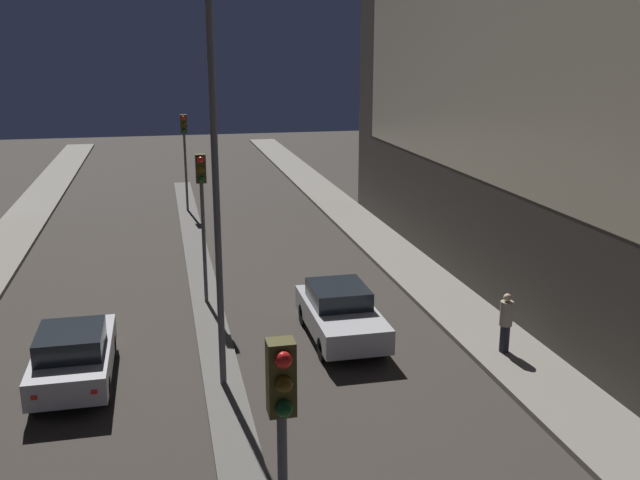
{
  "coord_description": "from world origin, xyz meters",
  "views": [
    {
      "loc": [
        -1.2,
        -3.93,
        8.14
      ],
      "look_at": [
        5.0,
        23.61,
        0.5
      ],
      "focal_mm": 40.0,
      "sensor_mm": 36.0,
      "label": 1
    }
  ],
  "objects_px": {
    "traffic_light_near": "(283,445)",
    "car_left_lane": "(73,355)",
    "traffic_light_mid": "(202,195)",
    "car_right_lane": "(340,313)",
    "pedestrian_on_right_sidewalk": "(506,321)",
    "traffic_light_far": "(184,141)",
    "street_lamp": "(212,92)"
  },
  "relations": [
    {
      "from": "traffic_light_far",
      "to": "car_right_lane",
      "type": "xyz_separation_m",
      "value": [
        3.59,
        -17.38,
        -2.89
      ]
    },
    {
      "from": "traffic_light_near",
      "to": "traffic_light_mid",
      "type": "height_order",
      "value": "same"
    },
    {
      "from": "car_right_lane",
      "to": "pedestrian_on_right_sidewalk",
      "type": "bearing_deg",
      "value": -28.89
    },
    {
      "from": "car_right_lane",
      "to": "traffic_light_near",
      "type": "bearing_deg",
      "value": -107.64
    },
    {
      "from": "traffic_light_near",
      "to": "pedestrian_on_right_sidewalk",
      "type": "xyz_separation_m",
      "value": [
        7.62,
        9.07,
        -2.64
      ]
    },
    {
      "from": "traffic_light_mid",
      "to": "pedestrian_on_right_sidewalk",
      "type": "height_order",
      "value": "traffic_light_mid"
    },
    {
      "from": "traffic_light_near",
      "to": "car_left_lane",
      "type": "distance_m",
      "value": 10.96
    },
    {
      "from": "street_lamp",
      "to": "car_right_lane",
      "type": "relative_size",
      "value": 2.27
    },
    {
      "from": "traffic_light_mid",
      "to": "pedestrian_on_right_sidewalk",
      "type": "relative_size",
      "value": 2.91
    },
    {
      "from": "traffic_light_near",
      "to": "traffic_light_far",
      "type": "distance_m",
      "value": 28.67
    },
    {
      "from": "car_right_lane",
      "to": "pedestrian_on_right_sidewalk",
      "type": "relative_size",
      "value": 2.56
    },
    {
      "from": "traffic_light_mid",
      "to": "car_left_lane",
      "type": "relative_size",
      "value": 1.17
    },
    {
      "from": "car_right_lane",
      "to": "pedestrian_on_right_sidewalk",
      "type": "xyz_separation_m",
      "value": [
        4.03,
        -2.22,
        0.25
      ]
    },
    {
      "from": "traffic_light_mid",
      "to": "pedestrian_on_right_sidewalk",
      "type": "xyz_separation_m",
      "value": [
        7.62,
        -5.82,
        -2.64
      ]
    },
    {
      "from": "traffic_light_near",
      "to": "car_right_lane",
      "type": "height_order",
      "value": "traffic_light_near"
    },
    {
      "from": "pedestrian_on_right_sidewalk",
      "to": "street_lamp",
      "type": "bearing_deg",
      "value": -178.53
    },
    {
      "from": "traffic_light_near",
      "to": "traffic_light_mid",
      "type": "relative_size",
      "value": 1.0
    },
    {
      "from": "car_left_lane",
      "to": "traffic_light_near",
      "type": "bearing_deg",
      "value": -70.13
    },
    {
      "from": "traffic_light_mid",
      "to": "car_right_lane",
      "type": "height_order",
      "value": "traffic_light_mid"
    },
    {
      "from": "car_left_lane",
      "to": "pedestrian_on_right_sidewalk",
      "type": "bearing_deg",
      "value": -4.43
    },
    {
      "from": "traffic_light_far",
      "to": "car_right_lane",
      "type": "distance_m",
      "value": 17.98
    },
    {
      "from": "pedestrian_on_right_sidewalk",
      "to": "traffic_light_near",
      "type": "bearing_deg",
      "value": -130.04
    },
    {
      "from": "car_left_lane",
      "to": "pedestrian_on_right_sidewalk",
      "type": "distance_m",
      "value": 11.25
    },
    {
      "from": "traffic_light_far",
      "to": "pedestrian_on_right_sidewalk",
      "type": "xyz_separation_m",
      "value": [
        7.62,
        -19.6,
        -2.64
      ]
    },
    {
      "from": "street_lamp",
      "to": "traffic_light_far",
      "type": "bearing_deg",
      "value": 90.0
    },
    {
      "from": "traffic_light_near",
      "to": "traffic_light_far",
      "type": "height_order",
      "value": "same"
    },
    {
      "from": "traffic_light_far",
      "to": "car_left_lane",
      "type": "height_order",
      "value": "traffic_light_far"
    },
    {
      "from": "street_lamp",
      "to": "car_left_lane",
      "type": "distance_m",
      "value": 7.43
    },
    {
      "from": "street_lamp",
      "to": "pedestrian_on_right_sidewalk",
      "type": "relative_size",
      "value": 5.82
    },
    {
      "from": "car_left_lane",
      "to": "traffic_light_far",
      "type": "bearing_deg",
      "value": 79.15
    },
    {
      "from": "street_lamp",
      "to": "traffic_light_mid",
      "type": "bearing_deg",
      "value": 90.0
    },
    {
      "from": "street_lamp",
      "to": "car_left_lane",
      "type": "bearing_deg",
      "value": 163.49
    }
  ]
}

